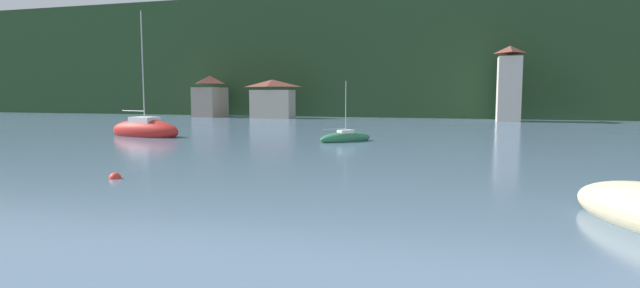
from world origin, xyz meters
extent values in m
cube|color=#264223|center=(0.00, 131.24, 10.32)|extent=(352.00, 69.17, 20.64)
ellipsoid|color=#264223|center=(24.75, 148.53, 7.22)|extent=(246.40, 48.42, 41.86)
cube|color=gray|center=(-35.34, 91.56, 2.45)|extent=(3.88, 5.80, 4.91)
pyramid|color=brown|center=(-35.34, 91.56, 6.17)|extent=(4.07, 6.09, 1.36)
cube|color=#BCB29E|center=(-23.56, 90.30, 2.22)|extent=(6.59, 3.29, 4.45)
pyramid|color=brown|center=(-23.56, 90.30, 5.52)|extent=(6.92, 3.45, 1.15)
cube|color=beige|center=(11.78, 91.04, 4.49)|extent=(3.06, 4.77, 8.98)
pyramid|color=brown|center=(11.78, 91.04, 9.98)|extent=(3.21, 5.01, 1.07)
ellipsoid|color=red|center=(-21.76, 54.78, 0.48)|extent=(8.13, 3.97, 2.14)
cylinder|color=#B7B7BC|center=(-21.76, 54.78, 6.16)|extent=(0.09, 0.09, 10.19)
cylinder|color=#ADADB2|center=(-23.13, 55.05, 2.29)|extent=(2.76, 0.62, 0.08)
cube|color=silver|center=(-21.76, 54.78, 1.42)|extent=(2.67, 2.07, 0.70)
ellipsoid|color=#2D754C|center=(-2.97, 55.05, 0.24)|extent=(4.18, 4.44, 1.09)
cylinder|color=#B7B7BC|center=(-2.97, 55.05, 2.72)|extent=(0.06, 0.06, 4.36)
cylinder|color=#ADADB2|center=(-3.68, 54.26, 1.07)|extent=(1.45, 1.61, 0.05)
cube|color=silver|center=(-2.97, 55.05, 0.75)|extent=(1.39, 1.42, 0.41)
sphere|color=red|center=(-8.91, 34.68, 0.00)|extent=(0.55, 0.55, 0.55)
camera|label=1|loc=(6.66, 15.49, 3.89)|focal=28.24mm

